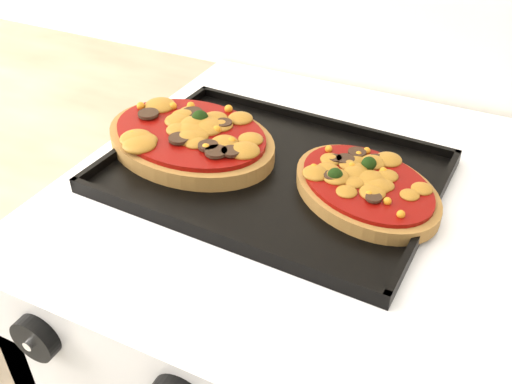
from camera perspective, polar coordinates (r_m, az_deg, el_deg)
The scene contains 4 objects.
knob_left at distance 0.67m, azimuth -21.15°, elevation -13.48°, with size 0.06×0.06×0.02m, color black.
baking_tray at distance 0.75m, azimuth 1.70°, elevation 2.14°, with size 0.42×0.31×0.02m, color black.
pizza_left at distance 0.79m, azimuth -6.58°, elevation 5.53°, with size 0.25×0.18×0.04m, color #A46D38, non-canonical shape.
pizza_right at distance 0.71m, azimuth 10.96°, elevation 0.57°, with size 0.20×0.15×0.03m, color #A46D38, non-canonical shape.
Camera 1 is at (0.17, 1.11, 1.34)m, focal length 40.00 mm.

